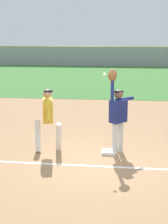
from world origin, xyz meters
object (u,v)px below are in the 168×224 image
fielder (118,112)px  baseball (105,74)px  runner (48,116)px  parked_car_green (127,57)px  parked_car_blue (70,56)px  first_base (109,152)px

fielder → baseball: (-0.34, -0.28, 1.04)m
fielder → baseball: 1.13m
runner → baseball: bearing=-20.5°
baseball → parked_car_green: baseball is taller
fielder → runner: fielder is taller
fielder → baseball: fielder is taller
parked_car_green → parked_car_blue: bearing=-177.6°
first_base → runner: size_ratio=0.22×
parked_car_green → first_base: bearing=-85.9°
first_base → parked_car_green: bearing=88.9°
fielder → baseball: size_ratio=30.81×
parked_car_blue → first_base: bearing=-79.1°
fielder → runner: size_ratio=1.33×
first_base → parked_car_blue: size_ratio=0.09×
baseball → parked_car_blue: (-5.14, 28.13, -1.49)m
first_base → baseball: baseball is taller
fielder → first_base: bearing=73.3°
first_base → baseball: (-0.13, -0.18, 2.12)m
first_base → baseball: size_ratio=5.14×
fielder → parked_car_green: (0.31, 27.57, -0.45)m
runner → parked_car_green: 27.75m
runner → parked_car_blue: runner is taller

